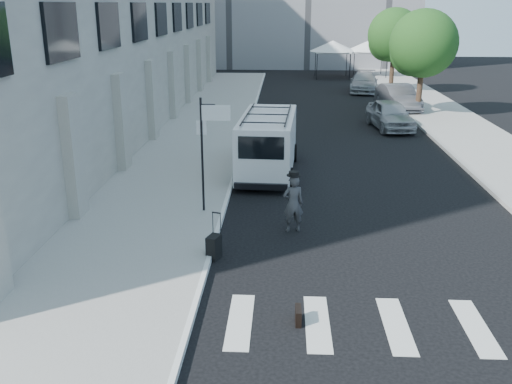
# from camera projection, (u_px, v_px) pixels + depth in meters

# --- Properties ---
(ground) EXTENTS (120.00, 120.00, 0.00)m
(ground) POSITION_uv_depth(u_px,v_px,m) (288.00, 260.00, 14.60)
(ground) COLOR black
(ground) RESTS_ON ground
(sidewalk_left) EXTENTS (4.50, 48.00, 0.15)m
(sidewalk_left) POSITION_uv_depth(u_px,v_px,m) (206.00, 127.00, 29.95)
(sidewalk_left) COLOR gray
(sidewalk_left) RESTS_ON ground
(sidewalk_right) EXTENTS (4.00, 56.00, 0.15)m
(sidewalk_right) POSITION_uv_depth(u_px,v_px,m) (442.00, 115.00, 33.11)
(sidewalk_right) COLOR gray
(sidewalk_right) RESTS_ON ground
(building_left) EXTENTS (10.00, 44.00, 12.00)m
(building_left) POSITION_uv_depth(u_px,v_px,m) (73.00, 8.00, 30.32)
(building_left) COLOR gray
(building_left) RESTS_ON ground
(sign_pole) EXTENTS (1.03, 0.07, 3.50)m
(sign_pole) POSITION_uv_depth(u_px,v_px,m) (209.00, 131.00, 16.91)
(sign_pole) COLOR black
(sign_pole) RESTS_ON sidewalk_left
(tree_near) EXTENTS (3.80, 3.83, 6.03)m
(tree_near) POSITION_uv_depth(u_px,v_px,m) (421.00, 46.00, 32.10)
(tree_near) COLOR black
(tree_near) RESTS_ON ground
(tree_far) EXTENTS (3.80, 3.83, 6.03)m
(tree_far) POSITION_uv_depth(u_px,v_px,m) (393.00, 37.00, 40.63)
(tree_far) COLOR black
(tree_far) RESTS_ON ground
(tent_left) EXTENTS (4.00, 4.00, 3.20)m
(tent_left) POSITION_uv_depth(u_px,v_px,m) (333.00, 46.00, 49.58)
(tent_left) COLOR black
(tent_left) RESTS_ON ground
(tent_right) EXTENTS (4.00, 4.00, 3.20)m
(tent_right) POSITION_uv_depth(u_px,v_px,m) (369.00, 46.00, 49.91)
(tent_right) COLOR black
(tent_right) RESTS_ON ground
(businessman) EXTENTS (0.69, 0.54, 1.67)m
(businessman) POSITION_uv_depth(u_px,v_px,m) (293.00, 204.00, 16.23)
(businessman) COLOR #3B3B3D
(businessman) RESTS_ON ground
(briefcase) EXTENTS (0.13, 0.44, 0.34)m
(briefcase) POSITION_uv_depth(u_px,v_px,m) (298.00, 315.00, 11.69)
(briefcase) COLOR black
(briefcase) RESTS_ON ground
(suitcase) EXTENTS (0.39, 0.50, 1.21)m
(suitcase) POSITION_uv_depth(u_px,v_px,m) (214.00, 247.00, 14.60)
(suitcase) COLOR black
(suitcase) RESTS_ON ground
(cargo_van) EXTENTS (2.35, 6.03, 2.24)m
(cargo_van) POSITION_uv_depth(u_px,v_px,m) (268.00, 143.00, 21.92)
(cargo_van) COLOR silver
(cargo_van) RESTS_ON ground
(parked_car_a) EXTENTS (2.29, 4.54, 1.48)m
(parked_car_a) POSITION_uv_depth(u_px,v_px,m) (390.00, 115.00, 29.71)
(parked_car_a) COLOR #989B9F
(parked_car_a) RESTS_ON ground
(parked_car_b) EXTENTS (2.24, 4.91, 1.56)m
(parked_car_b) POSITION_uv_depth(u_px,v_px,m) (398.00, 98.00, 34.85)
(parked_car_b) COLOR #4F5056
(parked_car_b) RESTS_ON ground
(parked_car_c) EXTENTS (2.61, 5.12, 1.42)m
(parked_car_c) POSITION_uv_depth(u_px,v_px,m) (364.00, 82.00, 42.27)
(parked_car_c) COLOR #96999D
(parked_car_c) RESTS_ON ground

